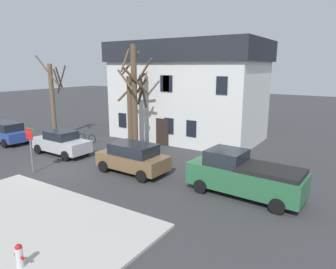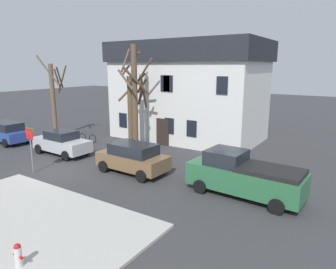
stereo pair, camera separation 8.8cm
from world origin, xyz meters
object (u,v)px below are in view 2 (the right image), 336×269
(tree_bare_far, at_px, (134,95))
(car_brown_wagon, at_px, (133,158))
(bicycle_leaning, at_px, (88,138))
(building_main, at_px, (188,90))
(fire_hydrant, at_px, (18,255))
(street_sign_pole, at_px, (30,142))
(tree_bare_mid, at_px, (133,107))
(tree_bare_near, at_px, (54,97))
(car_blue_wagon, at_px, (7,132))
(pickup_truck_green, at_px, (243,175))
(car_silver_sedan, at_px, (62,143))

(tree_bare_far, distance_m, car_brown_wagon, 5.84)
(bicycle_leaning, bearing_deg, building_main, 45.42)
(fire_hydrant, height_order, street_sign_pole, street_sign_pole)
(building_main, distance_m, fire_hydrant, 19.17)
(tree_bare_mid, distance_m, fire_hydrant, 14.56)
(tree_bare_near, distance_m, fire_hydrant, 19.03)
(building_main, height_order, tree_bare_near, building_main)
(building_main, bearing_deg, car_blue_wagon, -139.78)
(street_sign_pole, bearing_deg, tree_bare_far, 75.73)
(tree_bare_mid, xyz_separation_m, tree_bare_far, (0.46, -0.35, 0.94))
(tree_bare_far, relative_size, pickup_truck_green, 1.37)
(pickup_truck_green, height_order, fire_hydrant, pickup_truck_green)
(pickup_truck_green, xyz_separation_m, bicycle_leaning, (-14.18, 3.30, -0.65))
(building_main, distance_m, bicycle_leaning, 9.23)
(car_silver_sedan, bearing_deg, street_sign_pole, -62.91)
(building_main, distance_m, tree_bare_far, 5.81)
(car_silver_sedan, xyz_separation_m, street_sign_pole, (1.78, -3.48, 1.02))
(tree_bare_near, xyz_separation_m, fire_hydrant, (14.24, -12.27, -2.97))
(tree_bare_near, relative_size, tree_bare_mid, 1.15)
(car_silver_sedan, relative_size, car_brown_wagon, 1.04)
(tree_bare_far, distance_m, car_blue_wagon, 11.30)
(car_silver_sedan, xyz_separation_m, pickup_truck_green, (13.05, 0.05, 0.17))
(pickup_truck_green, distance_m, street_sign_pole, 11.84)
(tree_bare_far, distance_m, pickup_truck_green, 10.56)
(building_main, height_order, car_silver_sedan, building_main)
(car_blue_wagon, relative_size, car_silver_sedan, 1.01)
(car_silver_sedan, height_order, car_brown_wagon, car_brown_wagon)
(building_main, height_order, street_sign_pole, building_main)
(car_blue_wagon, height_order, street_sign_pole, street_sign_pole)
(car_brown_wagon, relative_size, pickup_truck_green, 0.78)
(car_blue_wagon, xyz_separation_m, bicycle_leaning, (5.40, 3.56, -0.51))
(tree_bare_mid, distance_m, car_silver_sedan, 5.58)
(tree_bare_near, xyz_separation_m, car_blue_wagon, (-1.53, -3.55, -2.60))
(pickup_truck_green, relative_size, street_sign_pole, 2.07)
(tree_bare_mid, distance_m, street_sign_pole, 7.73)
(tree_bare_far, bearing_deg, car_silver_sedan, -134.31)
(car_brown_wagon, bearing_deg, car_silver_sedan, 177.89)
(car_brown_wagon, distance_m, street_sign_pole, 5.87)
(tree_bare_mid, xyz_separation_m, car_blue_wagon, (-9.66, -4.23, -2.21))
(building_main, height_order, car_brown_wagon, building_main)
(car_silver_sedan, xyz_separation_m, bicycle_leaning, (-1.13, 3.36, -0.48))
(car_brown_wagon, bearing_deg, tree_bare_far, 127.12)
(street_sign_pole, bearing_deg, bicycle_leaning, 113.04)
(car_blue_wagon, xyz_separation_m, pickup_truck_green, (19.57, 0.26, 0.14))
(tree_bare_near, height_order, fire_hydrant, tree_bare_near)
(tree_bare_far, bearing_deg, car_brown_wagon, -52.88)
(tree_bare_near, relative_size, street_sign_pole, 2.61)
(car_blue_wagon, distance_m, fire_hydrant, 18.03)
(fire_hydrant, distance_m, street_sign_pole, 9.35)
(tree_bare_near, height_order, bicycle_leaning, tree_bare_near)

